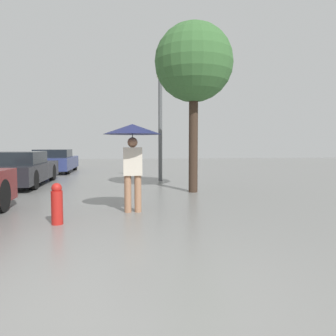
{
  "coord_description": "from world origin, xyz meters",
  "views": [
    {
      "loc": [
        0.07,
        -2.8,
        1.37
      ],
      "look_at": [
        1.04,
        3.85,
        0.9
      ],
      "focal_mm": 35.0,
      "sensor_mm": 36.0,
      "label": 1
    }
  ],
  "objects_px": {
    "tree": "(194,64)",
    "street_lamp": "(160,120)",
    "pedestrian": "(132,139)",
    "fire_hydrant": "(57,204)",
    "parked_car_farthest": "(54,161)",
    "parked_car_middle": "(20,169)"
  },
  "relations": [
    {
      "from": "parked_car_middle",
      "to": "tree",
      "type": "xyz_separation_m",
      "value": [
        5.49,
        -2.49,
        3.13
      ]
    },
    {
      "from": "tree",
      "to": "pedestrian",
      "type": "bearing_deg",
      "value": -125.11
    },
    {
      "from": "tree",
      "to": "street_lamp",
      "type": "height_order",
      "value": "tree"
    },
    {
      "from": "fire_hydrant",
      "to": "pedestrian",
      "type": "bearing_deg",
      "value": 32.6
    },
    {
      "from": "pedestrian",
      "to": "parked_car_farthest",
      "type": "relative_size",
      "value": 0.44
    },
    {
      "from": "street_lamp",
      "to": "parked_car_middle",
      "type": "bearing_deg",
      "value": -172.1
    },
    {
      "from": "parked_car_farthest",
      "to": "parked_car_middle",
      "type": "bearing_deg",
      "value": -90.88
    },
    {
      "from": "tree",
      "to": "parked_car_farthest",
      "type": "bearing_deg",
      "value": 124.51
    },
    {
      "from": "parked_car_farthest",
      "to": "fire_hydrant",
      "type": "distance_m",
      "value": 11.57
    },
    {
      "from": "parked_car_farthest",
      "to": "street_lamp",
      "type": "height_order",
      "value": "street_lamp"
    },
    {
      "from": "tree",
      "to": "street_lamp",
      "type": "relative_size",
      "value": 1.18
    },
    {
      "from": "parked_car_farthest",
      "to": "tree",
      "type": "relative_size",
      "value": 0.84
    },
    {
      "from": "street_lamp",
      "to": "tree",
      "type": "bearing_deg",
      "value": -79.68
    },
    {
      "from": "pedestrian",
      "to": "parked_car_middle",
      "type": "distance_m",
      "value": 6.35
    },
    {
      "from": "pedestrian",
      "to": "street_lamp",
      "type": "height_order",
      "value": "street_lamp"
    },
    {
      "from": "street_lamp",
      "to": "pedestrian",
      "type": "bearing_deg",
      "value": -102.37
    },
    {
      "from": "parked_car_middle",
      "to": "parked_car_farthest",
      "type": "distance_m",
      "value": 5.38
    },
    {
      "from": "pedestrian",
      "to": "street_lamp",
      "type": "bearing_deg",
      "value": 77.63
    },
    {
      "from": "parked_car_middle",
      "to": "tree",
      "type": "distance_m",
      "value": 6.79
    },
    {
      "from": "pedestrian",
      "to": "fire_hydrant",
      "type": "relative_size",
      "value": 2.49
    },
    {
      "from": "parked_car_middle",
      "to": "tree",
      "type": "height_order",
      "value": "tree"
    },
    {
      "from": "pedestrian",
      "to": "parked_car_farthest",
      "type": "height_order",
      "value": "pedestrian"
    }
  ]
}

